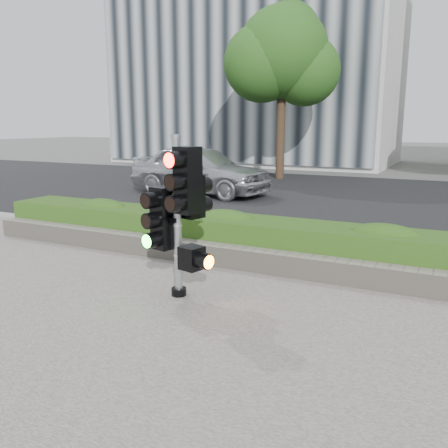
# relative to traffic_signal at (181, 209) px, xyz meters

# --- Properties ---
(ground) EXTENTS (120.00, 120.00, 0.00)m
(ground) POSITION_rel_traffic_signal_xyz_m (0.82, -0.40, -1.23)
(ground) COLOR #51514C
(ground) RESTS_ON ground
(sidewalk) EXTENTS (16.00, 11.00, 0.03)m
(sidewalk) POSITION_rel_traffic_signal_xyz_m (0.82, -2.90, -1.21)
(sidewalk) COLOR #9E9389
(sidewalk) RESTS_ON ground
(road) EXTENTS (60.00, 13.00, 0.02)m
(road) POSITION_rel_traffic_signal_xyz_m (0.82, 9.60, -1.22)
(road) COLOR black
(road) RESTS_ON ground
(curb) EXTENTS (60.00, 0.25, 0.12)m
(curb) POSITION_rel_traffic_signal_xyz_m (0.82, 2.75, -1.17)
(curb) COLOR gray
(curb) RESTS_ON ground
(stone_wall) EXTENTS (12.00, 0.32, 0.34)m
(stone_wall) POSITION_rel_traffic_signal_xyz_m (0.82, 1.50, -1.03)
(stone_wall) COLOR gray
(stone_wall) RESTS_ON sidewalk
(hedge) EXTENTS (12.00, 1.00, 0.68)m
(hedge) POSITION_rel_traffic_signal_xyz_m (0.82, 2.15, -0.86)
(hedge) COLOR #4A7F27
(hedge) RESTS_ON sidewalk
(building_left) EXTENTS (16.00, 9.00, 15.00)m
(building_left) POSITION_rel_traffic_signal_xyz_m (-8.18, 22.60, 6.27)
(building_left) COLOR #B7B7B2
(building_left) RESTS_ON ground
(tree_left) EXTENTS (4.61, 4.03, 7.34)m
(tree_left) POSITION_rel_traffic_signal_xyz_m (-3.70, 14.16, 3.82)
(tree_left) COLOR black
(tree_left) RESTS_ON ground
(traffic_signal) EXTENTS (0.79, 0.64, 2.17)m
(traffic_signal) POSITION_rel_traffic_signal_xyz_m (0.00, 0.00, 0.00)
(traffic_signal) COLOR black
(traffic_signal) RESTS_ON sidewalk
(car_silver) EXTENTS (4.97, 2.37, 1.64)m
(car_silver) POSITION_rel_traffic_signal_xyz_m (-4.48, 8.49, -0.39)
(car_silver) COLOR #B3B5BB
(car_silver) RESTS_ON road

